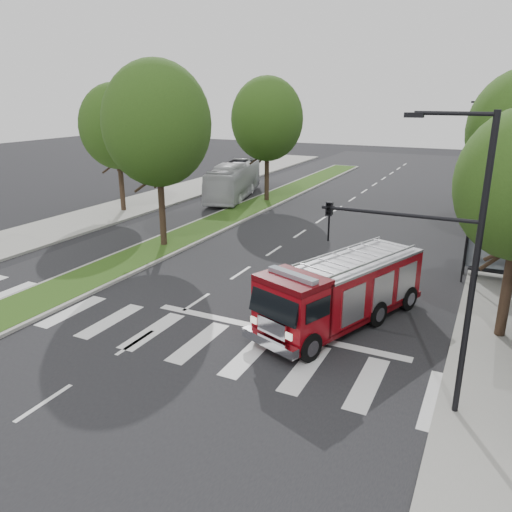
{
  "coord_description": "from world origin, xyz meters",
  "views": [
    {
      "loc": [
        10.72,
        -16.29,
        8.32
      ],
      "look_at": [
        1.92,
        1.76,
        1.8
      ],
      "focal_mm": 35.0,
      "sensor_mm": 36.0,
      "label": 1
    }
  ],
  "objects": [
    {
      "name": "city_bus",
      "position": [
        -9.19,
        20.32,
        1.44
      ],
      "size": [
        4.98,
        10.65,
        2.89
      ],
      "primitive_type": "imported",
      "rotation": [
        0.0,
        0.0,
        0.26
      ],
      "color": "#B8B9BD",
      "rests_on": "ground"
    },
    {
      "name": "fire_engine",
      "position": [
        6.02,
        0.71,
        1.3
      ],
      "size": [
        4.97,
        8.14,
        2.71
      ],
      "rotation": [
        0.0,
        0.0,
        -0.37
      ],
      "color": "#4E0408",
      "rests_on": "ground"
    },
    {
      "name": "tree_median_near",
      "position": [
        -6.0,
        6.0,
        6.81
      ],
      "size": [
        5.8,
        5.8,
        10.16
      ],
      "color": "black",
      "rests_on": "ground"
    },
    {
      "name": "streetlight_right_near",
      "position": [
        9.61,
        -3.5,
        4.67
      ],
      "size": [
        4.08,
        0.22,
        8.0
      ],
      "color": "black",
      "rests_on": "ground"
    },
    {
      "name": "sidewalk_left",
      "position": [
        -14.5,
        10.0,
        0.07
      ],
      "size": [
        5.0,
        80.0,
        0.15
      ],
      "primitive_type": "cube",
      "color": "gray",
      "rests_on": "ground"
    },
    {
      "name": "bus_shelter",
      "position": [
        11.2,
        8.15,
        2.04
      ],
      "size": [
        3.2,
        1.6,
        2.61
      ],
      "color": "black",
      "rests_on": "ground"
    },
    {
      "name": "tree_left_mid",
      "position": [
        -14.0,
        12.0,
        6.16
      ],
      "size": [
        5.2,
        5.2,
        9.16
      ],
      "color": "black",
      "rests_on": "ground"
    },
    {
      "name": "tree_median_far",
      "position": [
        -6.0,
        20.0,
        6.49
      ],
      "size": [
        5.6,
        5.6,
        9.72
      ],
      "color": "black",
      "rests_on": "ground"
    },
    {
      "name": "streetlight_right_far",
      "position": [
        10.35,
        20.0,
        4.48
      ],
      "size": [
        2.11,
        0.2,
        8.0
      ],
      "color": "black",
      "rests_on": "ground"
    },
    {
      "name": "ground",
      "position": [
        0.0,
        0.0,
        0.0
      ],
      "size": [
        140.0,
        140.0,
        0.0
      ],
      "primitive_type": "plane",
      "color": "black",
      "rests_on": "ground"
    },
    {
      "name": "median",
      "position": [
        -6.0,
        18.0,
        0.08
      ],
      "size": [
        3.0,
        50.0,
        0.15
      ],
      "color": "gray",
      "rests_on": "ground"
    }
  ]
}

